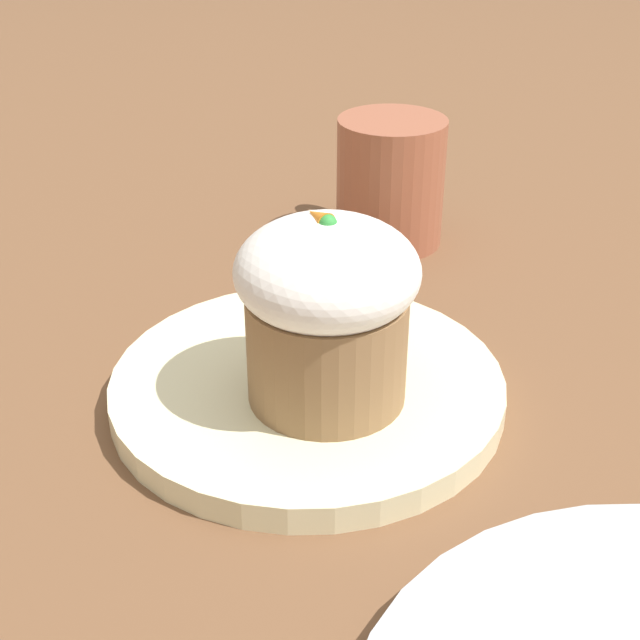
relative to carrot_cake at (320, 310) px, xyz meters
name	(u,v)px	position (x,y,z in m)	size (l,w,h in m)	color
ground_plane	(307,399)	(0.02, 0.00, -0.07)	(4.00, 4.00, 0.00)	brown
dessert_plate	(307,387)	(0.02, 0.00, -0.06)	(0.21, 0.21, 0.02)	beige
carrot_cake	(320,310)	(0.00, 0.00, 0.00)	(0.09, 0.09, 0.10)	olive
spoon	(332,372)	(0.01, -0.01, -0.05)	(0.13, 0.07, 0.01)	#B7B7BC
coffee_cup	(389,181)	(0.17, -0.16, -0.02)	(0.11, 0.08, 0.09)	#9E563D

